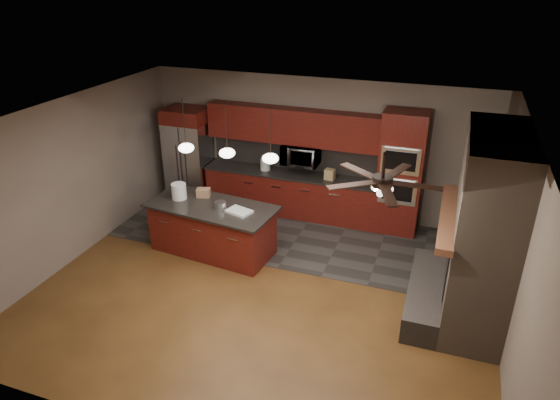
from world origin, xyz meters
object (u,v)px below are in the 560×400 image
at_px(oven_tower, 401,173).
at_px(cardboard_box, 203,193).
at_px(paint_tray, 239,211).
at_px(white_bucket, 179,191).
at_px(refrigerator, 189,156).
at_px(microwave, 301,155).
at_px(paint_can, 221,205).
at_px(kitchen_island, 212,228).
at_px(counter_bucket, 265,165).
at_px(counter_box, 330,174).

distance_m(oven_tower, cardboard_box, 3.67).
bearing_deg(paint_tray, white_bucket, -170.75).
bearing_deg(white_bucket, paint_tray, -7.42).
bearing_deg(cardboard_box, refrigerator, 110.67).
bearing_deg(white_bucket, microwave, 48.63).
xyz_separation_m(oven_tower, paint_can, (-2.77, -1.98, -0.21)).
bearing_deg(refrigerator, kitchen_island, -52.19).
relative_size(microwave, counter_bucket, 3.22).
xyz_separation_m(paint_can, paint_tray, (0.36, -0.03, -0.04)).
relative_size(white_bucket, counter_bucket, 1.25).
distance_m(microwave, paint_can, 2.22).
xyz_separation_m(oven_tower, paint_tray, (-2.42, -2.01, -0.25)).
relative_size(oven_tower, cardboard_box, 10.04).
bearing_deg(counter_bucket, microwave, 3.85).
xyz_separation_m(white_bucket, paint_tray, (1.24, -0.16, -0.12)).
xyz_separation_m(microwave, kitchen_island, (-1.02, -1.98, -0.84)).
distance_m(oven_tower, counter_bucket, 2.72).
relative_size(refrigerator, kitchen_island, 0.87).
bearing_deg(oven_tower, kitchen_island, -147.29).
distance_m(paint_can, counter_box, 2.41).
height_order(oven_tower, paint_can, oven_tower).
bearing_deg(cardboard_box, paint_tray, -39.46).
xyz_separation_m(oven_tower, cardboard_box, (-3.29, -1.63, -0.20)).
height_order(kitchen_island, white_bucket, white_bucket).
height_order(white_bucket, paint_tray, white_bucket).
xyz_separation_m(white_bucket, counter_bucket, (0.94, 1.86, -0.05)).
bearing_deg(oven_tower, microwave, 178.34).
bearing_deg(kitchen_island, counter_bucket, 88.22).
height_order(oven_tower, counter_bucket, oven_tower).
xyz_separation_m(white_bucket, counter_box, (2.31, 1.81, -0.06)).
bearing_deg(cardboard_box, counter_box, 23.58).
distance_m(kitchen_island, counter_bucket, 2.03).
distance_m(refrigerator, white_bucket, 1.94).
bearing_deg(paint_tray, oven_tower, 56.43).
height_order(microwave, paint_tray, microwave).
height_order(oven_tower, counter_box, oven_tower).
relative_size(paint_can, paint_tray, 0.47).
xyz_separation_m(refrigerator, paint_tray, (2.01, -1.94, -0.09)).
bearing_deg(microwave, kitchen_island, -117.25).
bearing_deg(kitchen_island, cardboard_box, 141.16).
relative_size(cardboard_box, counter_box, 1.14).
bearing_deg(white_bucket, oven_tower, 26.85).
bearing_deg(paint_can, counter_bucket, 88.34).
xyz_separation_m(kitchen_island, paint_tray, (0.58, -0.09, 0.48)).
height_order(oven_tower, refrigerator, oven_tower).
bearing_deg(oven_tower, counter_box, -178.18).
bearing_deg(microwave, paint_can, -111.40).
bearing_deg(microwave, oven_tower, -1.66).
distance_m(microwave, paint_tray, 2.15).
xyz_separation_m(oven_tower, white_bucket, (-3.66, -1.85, -0.13)).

